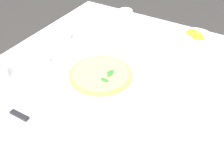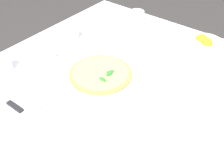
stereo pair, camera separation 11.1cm
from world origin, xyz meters
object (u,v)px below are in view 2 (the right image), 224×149
Objects in this scene: pizza_plate at (101,76)px; menu_card at (45,53)px; coffee_cup_right_edge at (191,76)px; coffee_cup_back_corner at (71,34)px; coffee_cup_near_right at (3,65)px; dinner_knife at (6,101)px; pizza at (101,73)px; napkin_folded at (8,104)px; citrus_bowl at (205,44)px; coffee_cup_near_left at (137,17)px.

menu_card is at bearing 8.50° from pizza_plate.
coffee_cup_right_edge reaches higher than coffee_cup_back_corner.
dinner_knife is at bearing 148.37° from coffee_cup_near_right.
pizza is (-0.00, 0.00, 0.01)m from pizza_plate.
coffee_cup_near_right reaches higher than pizza.
dinner_knife is (-0.19, 0.12, -0.00)m from coffee_cup_near_right.
pizza_plate is at bearing -116.52° from dinner_knife.
napkin_folded is (0.46, 0.53, -0.02)m from coffee_cup_right_edge.
coffee_cup_right_edge is 1.00× the size of coffee_cup_near_right.
dinner_knife is at bearing 3.18° from napkin_folded.
citrus_bowl reaches higher than menu_card.
menu_card reaches higher than pizza_plate.
menu_card reaches higher than dinner_knife.
coffee_cup_right_edge is 0.27m from citrus_bowl.
menu_card is at bearing 8.49° from pizza.
coffee_cup_right_edge is 1.49× the size of menu_card.
coffee_cup_back_corner reaches higher than pizza.
coffee_cup_near_left is 0.40m from citrus_bowl.
coffee_cup_near_right is 1.00× the size of coffee_cup_back_corner.
dinner_knife is at bearing 63.60° from pizza.
coffee_cup_right_edge reaches higher than coffee_cup_near_left.
coffee_cup_right_edge reaches higher than menu_card.
menu_card is at bearing -66.97° from dinner_knife.
pizza_plate is 3.89× the size of menu_card.
coffee_cup_near_right is (0.35, 0.21, 0.02)m from pizza_plate.
dinner_knife is 1.30× the size of citrus_bowl.
pizza is at bearing 62.76° from citrus_bowl.
coffee_cup_near_right is 0.22m from napkin_folded.
coffee_cup_near_right is 0.87× the size of citrus_bowl.
pizza_plate is 2.60× the size of coffee_cup_near_right.
coffee_cup_right_edge is at bearing -147.40° from coffee_cup_near_right.
dinner_knife is (-0.15, 0.48, -0.01)m from coffee_cup_back_corner.
napkin_folded is at bearing 180.00° from dinner_knife.
menu_card is (0.53, 0.51, 0.00)m from citrus_bowl.
menu_card is (0.13, 0.54, 0.00)m from coffee_cup_near_left.
coffee_cup_back_corner is 1.49× the size of menu_card.
coffee_cup_right_edge is at bearing 147.21° from coffee_cup_near_left.
coffee_cup_near_left is 1.00× the size of coffee_cup_near_right.
menu_card is at bearing 22.69° from coffee_cup_right_edge.
dinner_knife is (0.00, 0.00, 0.01)m from napkin_folded.
napkin_folded is at bearing 63.27° from citrus_bowl.
napkin_folded is (0.00, 0.82, -0.02)m from coffee_cup_near_left.
pizza reaches higher than pizza_plate.
pizza reaches higher than dinner_knife.
coffee_cup_right_edge is 0.70m from napkin_folded.
coffee_cup_near_left reaches higher than menu_card.
citrus_bowl is (-0.55, -0.32, -0.00)m from coffee_cup_back_corner.
coffee_cup_right_edge reaches higher than napkin_folded.
coffee_cup_back_corner is at bearing 29.81° from citrus_bowl.
pizza is 1.95× the size of coffee_cup_right_edge.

